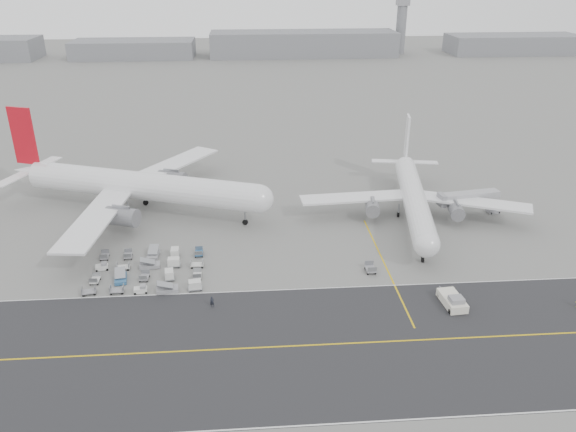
{
  "coord_description": "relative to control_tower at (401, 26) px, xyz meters",
  "views": [
    {
      "loc": [
        4.71,
        -85.86,
        52.55
      ],
      "look_at": [
        12.1,
        12.0,
        7.67
      ],
      "focal_mm": 35.0,
      "sensor_mm": 36.0,
      "label": 1
    }
  ],
  "objects": [
    {
      "name": "jet_bridge",
      "position": [
        -46.08,
        -238.61,
        -12.31
      ],
      "size": [
        15.19,
        5.04,
        5.66
      ],
      "rotation": [
        0.0,
        0.0,
        0.15
      ],
      "color": "gray",
      "rests_on": "ground"
    },
    {
      "name": "ground",
      "position": [
        -100.0,
        -265.0,
        -16.25
      ],
      "size": [
        700.0,
        700.0,
        0.0
      ],
      "primitive_type": "plane",
      "color": "gray",
      "rests_on": "ground"
    },
    {
      "name": "pushback_tug",
      "position": [
        -62.01,
        -274.2,
        -15.28
      ],
      "size": [
        3.53,
        8.37,
        2.37
      ],
      "rotation": [
        0.0,
        0.0,
        0.08
      ],
      "color": "silver",
      "rests_on": "ground"
    },
    {
      "name": "control_tower",
      "position": [
        0.0,
        0.0,
        0.0
      ],
      "size": [
        7.0,
        7.0,
        31.25
      ],
      "color": "slate",
      "rests_on": "ground"
    },
    {
      "name": "gse_cluster",
      "position": [
        -114.33,
        -259.82,
        -16.25
      ],
      "size": [
        26.66,
        21.79,
        1.87
      ],
      "primitive_type": null,
      "rotation": [
        0.0,
        0.0,
        0.07
      ],
      "color": "gray",
      "rests_on": "ground"
    },
    {
      "name": "horizon_buildings",
      "position": [
        -70.0,
        -5.0,
        -16.25
      ],
      "size": [
        520.0,
        28.0,
        28.0
      ],
      "primitive_type": null,
      "color": "slate",
      "rests_on": "ground"
    },
    {
      "name": "airliner_a",
      "position": [
        -120.47,
        -231.22,
        -9.81
      ],
      "size": [
        62.1,
        61.0,
        22.39
      ],
      "rotation": [
        0.0,
        0.0,
        1.22
      ],
      "color": "white",
      "rests_on": "ground"
    },
    {
      "name": "taxiway",
      "position": [
        -94.98,
        -282.98,
        -16.24
      ],
      "size": [
        220.0,
        59.0,
        0.03
      ],
      "color": "#2C2C2E",
      "rests_on": "ground"
    },
    {
      "name": "ground_crew_a",
      "position": [
        -101.94,
        -271.58,
        -15.28
      ],
      "size": [
        0.75,
        0.52,
        1.96
      ],
      "primitive_type": "imported",
      "rotation": [
        0.0,
        0.0,
        0.08
      ],
      "color": "black",
      "rests_on": "ground"
    },
    {
      "name": "airliner_b",
      "position": [
        -59.11,
        -239.25,
        -11.17
      ],
      "size": [
        49.74,
        50.7,
        17.61
      ],
      "rotation": [
        0.0,
        0.0,
        -0.17
      ],
      "color": "white",
      "rests_on": "ground"
    },
    {
      "name": "stray_dolly",
      "position": [
        -73.3,
        -262.14,
        -16.25
      ],
      "size": [
        1.74,
        2.76,
        1.68
      ],
      "primitive_type": null,
      "rotation": [
        0.0,
        0.0,
        0.02
      ],
      "color": "silver",
      "rests_on": "ground"
    }
  ]
}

